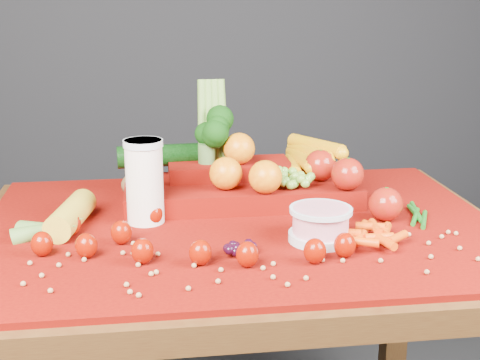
{
  "coord_description": "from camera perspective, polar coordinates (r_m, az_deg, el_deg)",
  "views": [
    {
      "loc": [
        -0.18,
        -1.28,
        1.23
      ],
      "look_at": [
        0.0,
        0.02,
        0.85
      ],
      "focal_mm": 50.0,
      "sensor_mm": 36.0,
      "label": 1
    }
  ],
  "objects": [
    {
      "name": "dark_grape_cluster",
      "position": [
        1.22,
        0.1,
        -5.8
      ],
      "size": [
        0.06,
        0.05,
        0.03
      ],
      "primitive_type": null,
      "color": "black",
      "rests_on": "red_cloth"
    },
    {
      "name": "corn_ear",
      "position": [
        1.36,
        -15.44,
        -3.65
      ],
      "size": [
        0.21,
        0.25,
        0.06
      ],
      "rotation": [
        0.0,
        0.0,
        1.37
      ],
      "color": "yellow",
      "rests_on": "red_cloth"
    },
    {
      "name": "produce_mound",
      "position": [
        1.51,
        0.78,
        0.42
      ],
      "size": [
        0.59,
        0.37,
        0.27
      ],
      "color": "#6C0B03",
      "rests_on": "red_cloth"
    },
    {
      "name": "baby_carrot_pile",
      "position": [
        1.29,
        11.03,
        -4.69
      ],
      "size": [
        0.17,
        0.17,
        0.03
      ],
      "primitive_type": null,
      "color": "#DA4307",
      "rests_on": "red_cloth"
    },
    {
      "name": "yogurt_bowl",
      "position": [
        1.28,
        6.88,
        -3.68
      ],
      "size": [
        0.12,
        0.12,
        0.07
      ],
      "rotation": [
        0.0,
        0.0,
        -0.33
      ],
      "color": "silver",
      "rests_on": "red_cloth"
    },
    {
      "name": "table",
      "position": [
        1.42,
        0.11,
        -7.82
      ],
      "size": [
        1.1,
        0.8,
        0.75
      ],
      "color": "#361B0C",
      "rests_on": "ground"
    },
    {
      "name": "green_bean_pile",
      "position": [
        1.46,
        15.07,
        -2.89
      ],
      "size": [
        0.14,
        0.12,
        0.01
      ],
      "primitive_type": null,
      "color": "#165F15",
      "rests_on": "red_cloth"
    },
    {
      "name": "strawberry_scatter",
      "position": [
        1.23,
        -5.98,
        -5.06
      ],
      "size": [
        0.58,
        0.28,
        0.05
      ],
      "color": "#9A1101",
      "rests_on": "red_cloth"
    },
    {
      "name": "red_cloth",
      "position": [
        1.38,
        0.11,
        -3.98
      ],
      "size": [
        1.05,
        0.75,
        0.01
      ],
      "primitive_type": "cube",
      "color": "#6C0B03",
      "rests_on": "table"
    },
    {
      "name": "milk_glass",
      "position": [
        1.37,
        -8.16,
        0.12
      ],
      "size": [
        0.08,
        0.08,
        0.17
      ],
      "rotation": [
        0.0,
        0.0,
        -0.11
      ],
      "color": "white",
      "rests_on": "red_cloth"
    },
    {
      "name": "potato",
      "position": [
        1.55,
        -8.34,
        -0.38
      ],
      "size": [
        0.1,
        0.07,
        0.07
      ],
      "primitive_type": "ellipsoid",
      "color": "brown",
      "rests_on": "red_cloth"
    },
    {
      "name": "soybean_scatter",
      "position": [
        1.19,
        1.44,
        -6.78
      ],
      "size": [
        0.84,
        0.24,
        0.01
      ],
      "primitive_type": null,
      "color": "tan",
      "rests_on": "red_cloth"
    }
  ]
}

